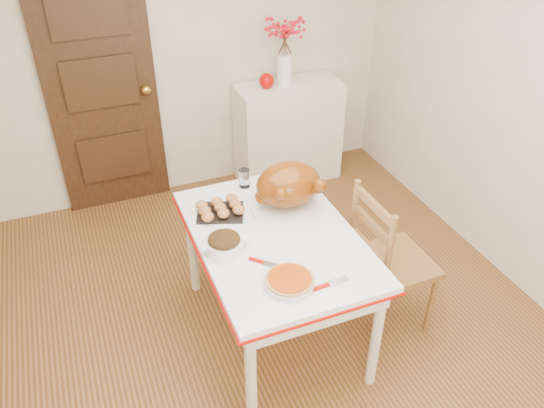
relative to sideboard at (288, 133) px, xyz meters
name	(u,v)px	position (x,y,z in m)	size (l,w,h in m)	color
floor	(280,333)	(-0.82, -1.78, -0.46)	(3.50, 4.00, 0.00)	#502D10
wall_back	(185,50)	(-0.82, 0.22, 0.79)	(3.50, 0.00, 2.50)	beige
wall_right	(543,113)	(0.93, -1.78, 0.79)	(0.00, 4.00, 2.50)	beige
door_back	(101,90)	(-1.52, 0.19, 0.57)	(0.85, 0.06, 2.06)	black
sideboard	(288,133)	(0.00, 0.00, 0.00)	(0.91, 0.41, 0.91)	silver
kitchen_table	(275,285)	(-0.84, -1.74, -0.06)	(0.90, 1.31, 0.79)	white
chair_oak	(394,260)	(-0.12, -1.92, 0.05)	(0.45, 0.45, 1.02)	brown
berry_vase	(285,53)	(-0.04, 0.00, 0.74)	(0.29, 0.29, 0.56)	white
apple	(267,81)	(-0.20, 0.00, 0.52)	(0.13, 0.13, 0.13)	#B00600
turkey_platter	(288,187)	(-0.66, -1.51, 0.48)	(0.47, 0.37, 0.29)	#7F3C05
pumpkin_pie	(290,280)	(-0.93, -2.15, 0.36)	(0.26, 0.26, 0.05)	#A83603
stuffing_dish	(224,243)	(-1.15, -1.77, 0.38)	(0.27, 0.21, 0.10)	#3F270D
rolls_tray	(220,209)	(-1.07, -1.43, 0.37)	(0.27, 0.22, 0.07)	#C3753D
pie_server	(330,284)	(-0.74, -2.23, 0.34)	(0.21, 0.06, 0.01)	silver
carving_knife	(269,264)	(-0.97, -1.97, 0.34)	(0.24, 0.06, 0.01)	silver
drinking_glass	(244,178)	(-0.83, -1.19, 0.39)	(0.07, 0.07, 0.12)	white
shaker_pair	(292,173)	(-0.51, -1.22, 0.37)	(0.09, 0.03, 0.09)	white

